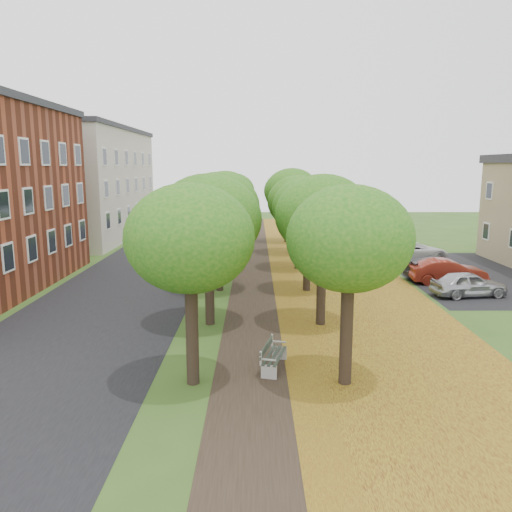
{
  "coord_description": "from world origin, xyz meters",
  "views": [
    {
      "loc": [
        -0.23,
        -14.82,
        6.76
      ],
      "look_at": [
        -0.2,
        8.83,
        2.5
      ],
      "focal_mm": 35.0,
      "sensor_mm": 36.0,
      "label": 1
    }
  ],
  "objects_px": {
    "car_red": "(448,271)",
    "car_grey": "(441,268)",
    "bench": "(273,356)",
    "car_white": "(411,251)",
    "car_silver": "(469,284)"
  },
  "relations": [
    {
      "from": "bench",
      "to": "car_grey",
      "type": "bearing_deg",
      "value": -23.88
    },
    {
      "from": "car_red",
      "to": "car_grey",
      "type": "relative_size",
      "value": 0.94
    },
    {
      "from": "car_red",
      "to": "car_grey",
      "type": "distance_m",
      "value": 1.1
    },
    {
      "from": "bench",
      "to": "car_grey",
      "type": "xyz_separation_m",
      "value": [
        10.67,
        13.58,
        0.21
      ]
    },
    {
      "from": "car_red",
      "to": "car_grey",
      "type": "bearing_deg",
      "value": 2.23
    },
    {
      "from": "car_silver",
      "to": "car_red",
      "type": "relative_size",
      "value": 0.9
    },
    {
      "from": "car_red",
      "to": "car_white",
      "type": "xyz_separation_m",
      "value": [
        0.0,
        6.92,
        0.03
      ]
    },
    {
      "from": "car_red",
      "to": "car_grey",
      "type": "xyz_separation_m",
      "value": [
        0.02,
        1.1,
        -0.05
      ]
    },
    {
      "from": "bench",
      "to": "car_grey",
      "type": "height_order",
      "value": "car_grey"
    },
    {
      "from": "car_grey",
      "to": "car_white",
      "type": "xyz_separation_m",
      "value": [
        -0.02,
        5.82,
        0.08
      ]
    },
    {
      "from": "bench",
      "to": "car_silver",
      "type": "xyz_separation_m",
      "value": [
        10.65,
        9.56,
        0.2
      ]
    },
    {
      "from": "car_white",
      "to": "car_red",
      "type": "bearing_deg",
      "value": 164.02
    },
    {
      "from": "bench",
      "to": "car_white",
      "type": "relative_size",
      "value": 0.36
    },
    {
      "from": "bench",
      "to": "car_red",
      "type": "height_order",
      "value": "car_red"
    },
    {
      "from": "car_red",
      "to": "car_grey",
      "type": "height_order",
      "value": "car_red"
    }
  ]
}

